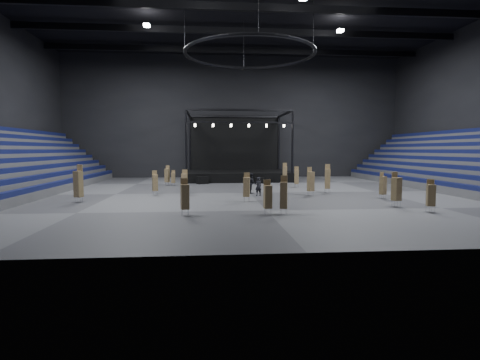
{
  "coord_description": "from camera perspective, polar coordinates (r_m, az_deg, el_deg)",
  "views": [
    {
      "loc": [
        -3.91,
        -35.37,
        4.11
      ],
      "look_at": [
        -1.09,
        -2.0,
        1.4
      ],
      "focal_mm": 28.0,
      "sensor_mm": 36.0,
      "label": 1
    }
  ],
  "objects": [
    {
      "name": "chair_stack_14",
      "position": [
        23.86,
        4.25,
        -2.48
      ],
      "size": [
        0.52,
        0.52,
        2.21
      ],
      "rotation": [
        0.0,
        0.0,
        0.11
      ],
      "color": "silver",
      "rests_on": "floor"
    },
    {
      "name": "chair_stack_8",
      "position": [
        33.67,
        20.95,
        -0.7
      ],
      "size": [
        0.55,
        0.55,
        2.27
      ],
      "rotation": [
        0.0,
        0.0,
        0.37
      ],
      "color": "silver",
      "rests_on": "floor"
    },
    {
      "name": "bleachers_right",
      "position": [
        44.47,
        32.32,
        0.84
      ],
      "size": [
        7.2,
        40.0,
        6.4
      ],
      "color": "#4F4F52",
      "rests_on": "floor"
    },
    {
      "name": "wall_back",
      "position": [
        56.72,
        -0.88,
        9.57
      ],
      "size": [
        50.0,
        0.2,
        18.0
      ],
      "primitive_type": "cube",
      "color": "black",
      "rests_on": "ground"
    },
    {
      "name": "chair_stack_2",
      "position": [
        34.71,
        -8.46,
        -0.21
      ],
      "size": [
        0.56,
        0.56,
        2.29
      ],
      "rotation": [
        0.0,
        0.0,
        -0.1
      ],
      "color": "silver",
      "rests_on": "floor"
    },
    {
      "name": "crew_member",
      "position": [
        35.34,
        1.74,
        -0.48
      ],
      "size": [
        0.91,
        1.07,
        1.93
      ],
      "primitive_type": "imported",
      "rotation": [
        0.0,
        0.0,
        1.79
      ],
      "color": "black",
      "rests_on": "floor"
    },
    {
      "name": "chair_stack_13",
      "position": [
        27.75,
        27.08,
        -2.0
      ],
      "size": [
        0.6,
        0.6,
        2.17
      ],
      "rotation": [
        0.0,
        0.0,
        -0.29
      ],
      "color": "silver",
      "rests_on": "floor"
    },
    {
      "name": "chair_stack_15",
      "position": [
        43.74,
        -11.05,
        0.74
      ],
      "size": [
        0.59,
        0.59,
        2.33
      ],
      "rotation": [
        0.0,
        0.0,
        -0.33
      ],
      "color": "silver",
      "rests_on": "floor"
    },
    {
      "name": "flight_case_right",
      "position": [
        46.01,
        2.99,
        -0.04
      ],
      "size": [
        1.22,
        0.83,
        0.74
      ],
      "primitive_type": "cube",
      "rotation": [
        0.0,
        0.0,
        -0.27
      ],
      "color": "black",
      "rests_on": "floor"
    },
    {
      "name": "chair_stack_7",
      "position": [
        29.63,
        1.01,
        -0.99
      ],
      "size": [
        0.58,
        0.58,
        2.31
      ],
      "rotation": [
        0.0,
        0.0,
        -0.22
      ],
      "color": "silver",
      "rests_on": "floor"
    },
    {
      "name": "chair_stack_11",
      "position": [
        34.85,
        -12.82,
        -0.34
      ],
      "size": [
        0.58,
        0.58,
        2.23
      ],
      "rotation": [
        0.0,
        0.0,
        0.34
      ],
      "color": "silver",
      "rests_on": "floor"
    },
    {
      "name": "chair_stack_12",
      "position": [
        29.27,
        22.72,
        -1.2
      ],
      "size": [
        0.67,
        0.67,
        2.52
      ],
      "rotation": [
        0.0,
        0.0,
        0.32
      ],
      "color": "silver",
      "rests_on": "floor"
    },
    {
      "name": "man_center",
      "position": [
        33.58,
        2.81,
        -0.95
      ],
      "size": [
        0.71,
        0.56,
        1.7
      ],
      "primitive_type": "imported",
      "rotation": [
        0.0,
        0.0,
        3.42
      ],
      "color": "black",
      "rests_on": "floor"
    },
    {
      "name": "chair_stack_0",
      "position": [
        36.67,
        13.2,
        0.26
      ],
      "size": [
        0.59,
        0.59,
        2.75
      ],
      "rotation": [
        0.0,
        0.0,
        -0.24
      ],
      "color": "silver",
      "rests_on": "floor"
    },
    {
      "name": "chair_stack_3",
      "position": [
        43.23,
        -10.14,
        0.38
      ],
      "size": [
        0.45,
        0.45,
        1.79
      ],
      "rotation": [
        0.0,
        0.0,
        -0.11
      ],
      "color": "silver",
      "rests_on": "floor"
    },
    {
      "name": "truss_ring",
      "position": [
        36.68,
        1.51,
        18.65
      ],
      "size": [
        12.3,
        12.3,
        5.15
      ],
      "color": "black",
      "rests_on": "ceiling"
    },
    {
      "name": "chair_stack_10",
      "position": [
        23.61,
        -8.4,
        -2.46
      ],
      "size": [
        0.58,
        0.58,
        2.33
      ],
      "rotation": [
        0.0,
        0.0,
        0.24
      ],
      "color": "silver",
      "rests_on": "floor"
    },
    {
      "name": "roof_girders",
      "position": [
        37.92,
        1.52,
        24.82
      ],
      "size": [
        49.0,
        30.35,
        0.7
      ],
      "color": "black",
      "rests_on": "ceiling"
    },
    {
      "name": "chair_stack_1",
      "position": [
        34.06,
        10.72,
        -0.14
      ],
      "size": [
        0.64,
        0.64,
        2.57
      ],
      "rotation": [
        0.0,
        0.0,
        0.38
      ],
      "color": "silver",
      "rests_on": "floor"
    },
    {
      "name": "chair_stack_4",
      "position": [
        44.39,
        6.85,
        1.0
      ],
      "size": [
        0.56,
        0.56,
        2.58
      ],
      "rotation": [
        0.0,
        0.0,
        -0.14
      ],
      "color": "silver",
      "rests_on": "floor"
    },
    {
      "name": "chair_stack_5",
      "position": [
        24.03,
        6.68,
        -2.21
      ],
      "size": [
        0.55,
        0.55,
        2.47
      ],
      "rotation": [
        0.0,
        0.0,
        -0.29
      ],
      "color": "silver",
      "rests_on": "floor"
    },
    {
      "name": "flight_case_mid",
      "position": [
        45.07,
        1.4,
        -0.17
      ],
      "size": [
        1.11,
        0.71,
        0.69
      ],
      "primitive_type": "cube",
      "rotation": [
        0.0,
        0.0,
        -0.2
      ],
      "color": "black",
      "rests_on": "floor"
    },
    {
      "name": "stage",
      "position": [
        51.82,
        -0.5,
        1.68
      ],
      "size": [
        14.0,
        10.0,
        9.2
      ],
      "color": "black",
      "rests_on": "floor"
    },
    {
      "name": "floor",
      "position": [
        35.82,
        1.46,
        -1.96
      ],
      "size": [
        50.0,
        50.0,
        0.0
      ],
      "primitive_type": "plane",
      "color": "#505053",
      "rests_on": "ground"
    },
    {
      "name": "chair_stack_9",
      "position": [
        31.65,
        -23.4,
        -0.48
      ],
      "size": [
        0.7,
        0.7,
        2.97
      ],
      "rotation": [
        0.0,
        0.0,
        -0.43
      ],
      "color": "silver",
      "rests_on": "floor"
    },
    {
      "name": "chair_stack_6",
      "position": [
        41.39,
        8.61,
        0.53
      ],
      "size": [
        0.54,
        0.54,
        2.28
      ],
      "rotation": [
        0.0,
        0.0,
        -0.18
      ],
      "color": "silver",
      "rests_on": "floor"
    },
    {
      "name": "wall_front",
      "position": [
        15.67,
        10.69,
        22.73
      ],
      "size": [
        50.0,
        0.2,
        18.0
      ],
      "primitive_type": "cube",
      "color": "black",
      "rests_on": "ground"
    },
    {
      "name": "flight_case_left",
      "position": [
        45.29,
        -5.76,
        -0.03
      ],
      "size": [
        1.51,
        1.16,
        0.9
      ],
      "primitive_type": "cube",
      "rotation": [
        0.0,
        0.0,
        0.41
      ],
      "color": "black",
      "rests_on": "floor"
    }
  ]
}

